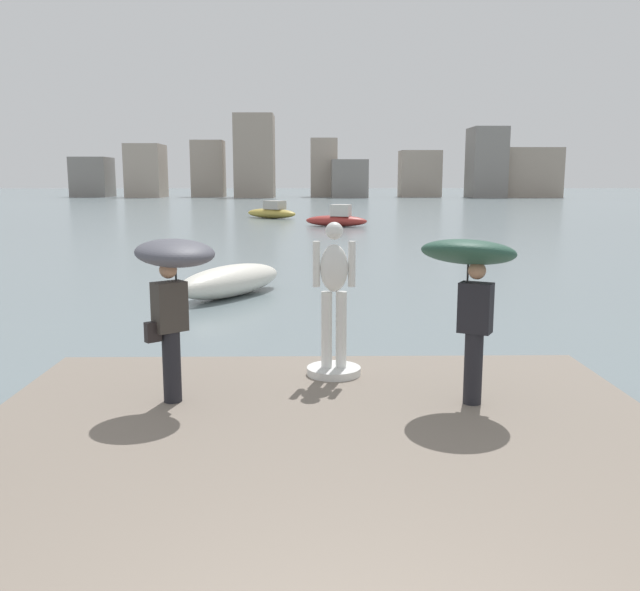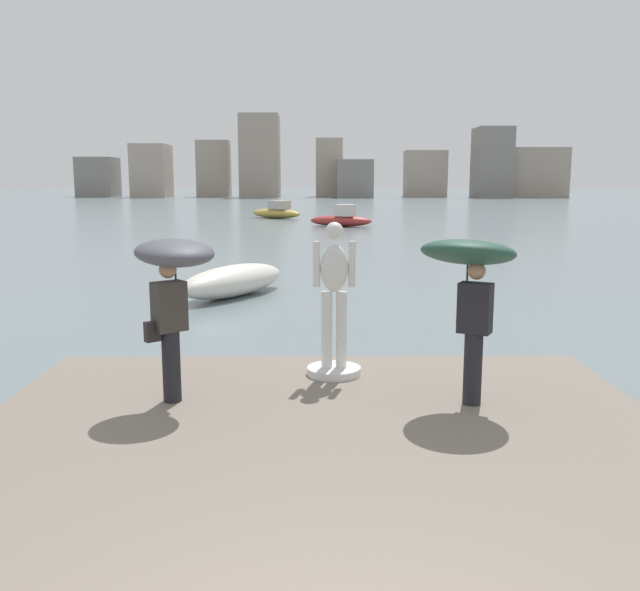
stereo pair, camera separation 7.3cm
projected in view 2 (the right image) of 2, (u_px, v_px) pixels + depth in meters
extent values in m
plane|color=slate|center=(315.00, 229.00, 42.70)|extent=(400.00, 400.00, 0.00)
cube|color=slate|center=(324.00, 548.00, 5.35)|extent=(7.75, 10.27, 0.40)
cylinder|color=silver|center=(334.00, 371.00, 9.41)|extent=(0.75, 0.75, 0.10)
cylinder|color=silver|center=(327.00, 330.00, 9.31)|extent=(0.15, 0.15, 1.07)
cylinder|color=silver|center=(341.00, 330.00, 9.31)|extent=(0.15, 0.15, 1.07)
ellipsoid|color=silver|center=(334.00, 268.00, 9.16)|extent=(0.38, 0.26, 0.65)
sphere|color=silver|center=(334.00, 231.00, 9.08)|extent=(0.24, 0.24, 0.24)
cylinder|color=silver|center=(317.00, 264.00, 9.15)|extent=(0.10, 0.10, 0.62)
cylinder|color=silver|center=(352.00, 264.00, 9.16)|extent=(0.10, 0.10, 0.62)
cylinder|color=black|center=(171.00, 366.00, 8.21)|extent=(0.22, 0.22, 0.88)
cube|color=#38332D|center=(169.00, 306.00, 8.09)|extent=(0.45, 0.43, 0.60)
sphere|color=#A87A5B|center=(168.00, 270.00, 8.01)|extent=(0.21, 0.21, 0.21)
cylinder|color=#262626|center=(176.00, 280.00, 8.14)|extent=(0.02, 0.02, 0.51)
ellipsoid|color=#4C4C56|center=(175.00, 253.00, 8.08)|extent=(1.35, 1.35, 0.40)
cube|color=black|center=(152.00, 332.00, 8.01)|extent=(0.20, 0.19, 0.24)
cylinder|color=black|center=(473.00, 368.00, 8.11)|extent=(0.22, 0.22, 0.88)
cube|color=black|center=(475.00, 308.00, 7.99)|extent=(0.45, 0.39, 0.60)
sphere|color=#A87A5B|center=(477.00, 271.00, 7.91)|extent=(0.21, 0.21, 0.21)
cylinder|color=#262626|center=(467.00, 281.00, 8.02)|extent=(0.02, 0.02, 0.53)
ellipsoid|color=#234738|center=(468.00, 252.00, 7.96)|extent=(1.53, 1.54, 0.47)
ellipsoid|color=#B2993D|center=(276.00, 213.00, 54.21)|extent=(4.74, 4.14, 0.78)
cube|color=#B2ADA3|center=(279.00, 205.00, 53.87)|extent=(1.89, 1.80, 0.67)
ellipsoid|color=silver|center=(234.00, 281.00, 18.04)|extent=(3.13, 4.08, 0.83)
ellipsoid|color=#9E2D28|center=(341.00, 221.00, 44.74)|extent=(4.38, 2.53, 0.73)
cube|color=beige|center=(345.00, 210.00, 44.53)|extent=(1.47, 1.30, 0.77)
cube|color=gray|center=(98.00, 177.00, 120.67)|extent=(6.28, 6.95, 6.96)
cube|color=#A89989|center=(152.00, 171.00, 118.05)|extent=(5.96, 7.90, 9.08)
cube|color=#A89989|center=(214.00, 169.00, 120.09)|extent=(5.66, 4.66, 9.86)
cube|color=gray|center=(260.00, 156.00, 116.43)|extent=(6.67, 7.74, 13.98)
cube|color=#A89989|center=(329.00, 168.00, 120.78)|extent=(4.64, 7.52, 10.18)
cube|color=gray|center=(355.00, 179.00, 114.95)|extent=(6.09, 5.15, 6.39)
cube|color=#A89989|center=(425.00, 174.00, 119.70)|extent=(7.14, 5.09, 8.09)
cube|color=gray|center=(492.00, 163.00, 115.64)|extent=(5.79, 7.28, 11.81)
cube|color=gray|center=(535.00, 173.00, 116.89)|extent=(9.92, 6.82, 8.42)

